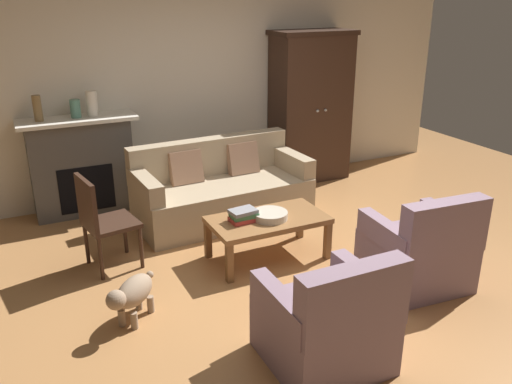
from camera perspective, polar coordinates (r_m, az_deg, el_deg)
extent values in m
plane|color=#B27A47|center=(4.99, 5.01, -8.32)|extent=(9.60, 9.60, 0.00)
cube|color=silver|center=(6.74, -5.97, 12.00)|extent=(7.20, 0.10, 2.80)
cube|color=#4C4947|center=(6.34, -18.11, 2.50)|extent=(1.10, 0.36, 1.08)
cube|color=black|center=(6.23, -17.65, 0.29)|extent=(0.60, 0.01, 0.52)
cube|color=white|center=(6.18, -18.66, 7.38)|extent=(1.26, 0.48, 0.04)
cube|color=#382319|center=(7.14, 5.83, 8.80)|extent=(1.00, 0.52, 1.89)
cube|color=#2F1E15|center=(7.00, 6.13, 16.63)|extent=(1.06, 0.55, 0.06)
sphere|color=#ADAFB5|center=(6.87, 6.62, 8.62)|extent=(0.04, 0.04, 0.04)
sphere|color=#ADAFB5|center=(6.94, 7.47, 8.69)|extent=(0.04, 0.04, 0.04)
cube|color=tan|center=(5.95, -3.50, -0.95)|extent=(1.94, 0.93, 0.44)
cube|color=tan|center=(6.10, -4.96, 3.85)|extent=(1.91, 0.27, 0.42)
cube|color=tan|center=(5.54, -11.83, 0.61)|extent=(0.20, 0.80, 0.22)
cube|color=tan|center=(6.24, 3.77, 3.30)|extent=(0.20, 0.80, 0.22)
cube|color=#9E755B|center=(5.86, -7.52, 2.62)|extent=(0.37, 0.20, 0.37)
cube|color=#9E755B|center=(6.13, -1.42, 3.62)|extent=(0.37, 0.20, 0.37)
cube|color=olive|center=(5.02, 1.27, -3.02)|extent=(1.10, 0.60, 0.05)
cube|color=brown|center=(4.71, -2.86, -7.61)|extent=(0.06, 0.06, 0.37)
cube|color=brown|center=(5.14, 7.67, -5.18)|extent=(0.06, 0.06, 0.37)
cube|color=brown|center=(5.14, -5.17, -5.10)|extent=(0.06, 0.06, 0.37)
cube|color=brown|center=(5.54, 4.73, -3.08)|extent=(0.06, 0.06, 0.37)
cylinder|color=beige|center=(4.97, 1.52, -2.50)|extent=(0.33, 0.33, 0.07)
cube|color=#B73833|center=(4.92, -1.39, -2.94)|extent=(0.25, 0.18, 0.04)
cube|color=#427A4C|center=(4.91, -1.31, -2.45)|extent=(0.24, 0.17, 0.04)
cube|color=gray|center=(4.89, -1.40, -2.08)|extent=(0.26, 0.20, 0.03)
cylinder|color=olive|center=(6.11, -22.37, 8.29)|extent=(0.09, 0.09, 0.27)
cylinder|color=slate|center=(6.16, -18.79, 8.45)|extent=(0.11, 0.11, 0.20)
cylinder|color=beige|center=(6.17, -17.17, 9.05)|extent=(0.12, 0.12, 0.28)
cube|color=gray|center=(3.82, 7.16, -14.81)|extent=(0.77, 0.77, 0.42)
cube|color=gray|center=(3.37, 10.38, -11.39)|extent=(0.76, 0.17, 0.46)
cube|color=gray|center=(3.82, 11.62, -9.59)|extent=(0.12, 0.70, 0.20)
cube|color=gray|center=(3.50, 2.72, -12.15)|extent=(0.12, 0.70, 0.20)
cube|color=gray|center=(4.90, 16.62, -6.99)|extent=(0.82, 0.82, 0.42)
cube|color=gray|center=(4.50, 19.56, -3.66)|extent=(0.77, 0.22, 0.46)
cube|color=gray|center=(4.97, 20.02, -3.04)|extent=(0.18, 0.71, 0.20)
cube|color=gray|center=(4.58, 13.72, -4.37)|extent=(0.18, 0.71, 0.20)
cube|color=#382319|center=(5.04, -15.25, -3.26)|extent=(0.51, 0.51, 0.04)
cylinder|color=#382319|center=(5.03, -12.21, -5.85)|extent=(0.04, 0.04, 0.41)
cylinder|color=#382319|center=(5.35, -13.86, -4.31)|extent=(0.04, 0.04, 0.41)
cylinder|color=#382319|center=(4.92, -16.28, -6.90)|extent=(0.04, 0.04, 0.41)
cylinder|color=#382319|center=(5.25, -17.70, -5.25)|extent=(0.04, 0.04, 0.41)
cube|color=#382319|center=(4.89, -17.70, -1.15)|extent=(0.11, 0.44, 0.45)
ellipsoid|color=gray|center=(4.28, -12.87, -10.28)|extent=(0.43, 0.42, 0.22)
sphere|color=gray|center=(4.08, -14.77, -11.13)|extent=(0.15, 0.15, 0.15)
cylinder|color=gray|center=(4.27, -12.92, -13.27)|extent=(0.06, 0.06, 0.14)
cylinder|color=gray|center=(4.32, -14.18, -12.91)|extent=(0.06, 0.06, 0.14)
cylinder|color=gray|center=(4.43, -11.23, -11.70)|extent=(0.06, 0.06, 0.14)
cylinder|color=gray|center=(4.49, -12.46, -11.39)|extent=(0.06, 0.06, 0.14)
sphere|color=gray|center=(4.44, -11.29, -8.67)|extent=(0.06, 0.06, 0.06)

